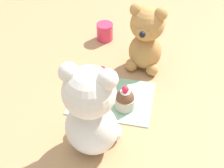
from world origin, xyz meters
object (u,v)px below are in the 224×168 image
object	(u,v)px
teddy_bear_tan	(146,39)
cupcake_near_cream_bear	(125,99)
teddy_bear_cream	(91,112)
juice_glass	(105,32)
cupcake_near_tan_bear	(103,79)

from	to	relation	value
teddy_bear_tan	cupcake_near_cream_bear	size ratio (longest dim) A/B	2.91
cupcake_near_cream_bear	teddy_bear_cream	bearing A→B (deg)	69.33
cupcake_near_cream_bear	juice_glass	xyz separation A→B (m)	(0.13, -0.32, -0.00)
teddy_bear_cream	teddy_bear_tan	bearing A→B (deg)	-100.41
cupcake_near_tan_bear	teddy_bear_cream	bearing A→B (deg)	96.56
cupcake_near_tan_bear	juice_glass	world-z (taller)	cupcake_near_tan_bear
cupcake_near_cream_bear	juice_glass	size ratio (longest dim) A/B	1.22
teddy_bear_cream	cupcake_near_cream_bear	distance (m)	0.18
teddy_bear_tan	juice_glass	bearing A→B (deg)	147.70
teddy_bear_tan	juice_glass	world-z (taller)	teddy_bear_tan
teddy_bear_cream	cupcake_near_cream_bear	size ratio (longest dim) A/B	3.44
juice_glass	teddy_bear_cream	bearing A→B (deg)	99.29
cupcake_near_cream_bear	cupcake_near_tan_bear	size ratio (longest dim) A/B	1.02
cupcake_near_tan_bear	juice_glass	size ratio (longest dim) A/B	1.19
cupcake_near_cream_bear	cupcake_near_tan_bear	bearing A→B (deg)	-42.23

